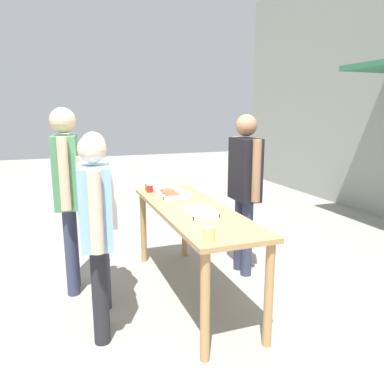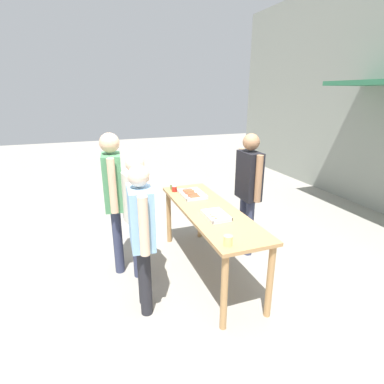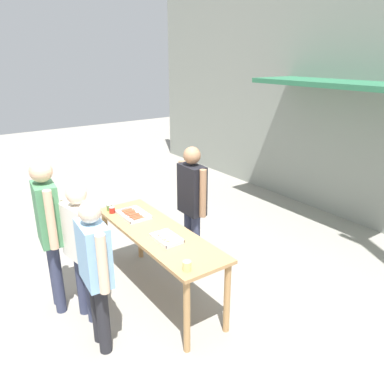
% 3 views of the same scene
% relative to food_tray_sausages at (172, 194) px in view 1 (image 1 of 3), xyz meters
% --- Properties ---
extents(ground_plane, '(24.00, 24.00, 0.00)m').
position_rel_food_tray_sausages_xyz_m(ground_plane, '(0.56, 0.03, -0.90)').
color(ground_plane, gray).
extents(serving_table, '(2.08, 0.65, 0.88)m').
position_rel_food_tray_sausages_xyz_m(serving_table, '(0.56, 0.03, -0.14)').
color(serving_table, tan).
rests_on(serving_table, ground).
extents(food_tray_sausages, '(0.44, 0.31, 0.04)m').
position_rel_food_tray_sausages_xyz_m(food_tray_sausages, '(0.00, 0.00, 0.00)').
color(food_tray_sausages, silver).
rests_on(food_tray_sausages, serving_table).
extents(food_tray_buns, '(0.37, 0.24, 0.05)m').
position_rel_food_tray_sausages_xyz_m(food_tray_buns, '(0.81, -0.00, 0.01)').
color(food_tray_buns, silver).
rests_on(food_tray_buns, serving_table).
extents(condiment_jar_mustard, '(0.07, 0.07, 0.09)m').
position_rel_food_tray_sausages_xyz_m(condiment_jar_mustard, '(-0.35, -0.18, 0.03)').
color(condiment_jar_mustard, '#567A38').
rests_on(condiment_jar_mustard, serving_table).
extents(condiment_jar_ketchup, '(0.07, 0.07, 0.09)m').
position_rel_food_tray_sausages_xyz_m(condiment_jar_ketchup, '(-0.25, -0.18, 0.03)').
color(condiment_jar_ketchup, '#B22319').
rests_on(condiment_jar_ketchup, serving_table).
extents(beer_cup, '(0.09, 0.09, 0.10)m').
position_rel_food_tray_sausages_xyz_m(beer_cup, '(1.46, -0.17, 0.03)').
color(beer_cup, '#DBC67A').
rests_on(beer_cup, serving_table).
extents(person_server_behind_table, '(0.57, 0.23, 1.74)m').
position_rel_food_tray_sausages_xyz_m(person_server_behind_table, '(0.26, 0.74, 0.15)').
color(person_server_behind_table, '#333851').
rests_on(person_server_behind_table, ground).
extents(person_customer_holding_hotdog, '(0.57, 0.26, 1.81)m').
position_rel_food_tray_sausages_xyz_m(person_customer_holding_hotdog, '(0.07, -1.06, 0.19)').
color(person_customer_holding_hotdog, '#333851').
rests_on(person_customer_holding_hotdog, ground).
extents(person_customer_with_cup, '(0.60, 0.26, 1.61)m').
position_rel_food_tray_sausages_xyz_m(person_customer_with_cup, '(0.96, -0.89, 0.05)').
color(person_customer_with_cup, '#232328').
rests_on(person_customer_with_cup, ground).
extents(person_customer_waiting_in_line, '(0.61, 0.31, 1.60)m').
position_rel_food_tray_sausages_xyz_m(person_customer_waiting_in_line, '(0.44, -0.83, 0.05)').
color(person_customer_waiting_in_line, '#333851').
rests_on(person_customer_waiting_in_line, ground).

